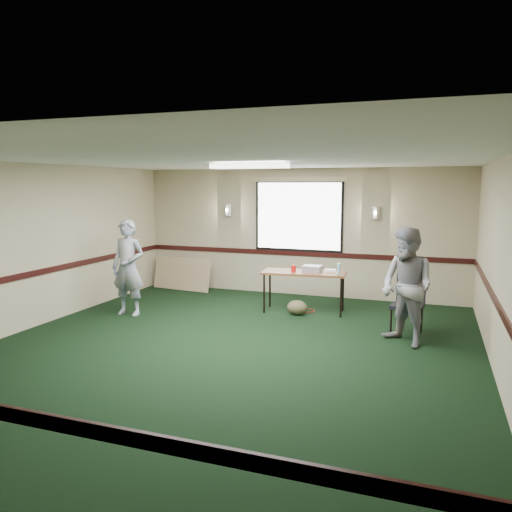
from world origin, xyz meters
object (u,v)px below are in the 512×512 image
(conference_chair, at_px, (409,299))
(person_left, at_px, (128,268))
(folding_table, at_px, (304,275))
(projector, at_px, (312,269))
(person_right, at_px, (407,287))

(conference_chair, relative_size, person_left, 0.54)
(folding_table, height_order, projector, projector)
(conference_chair, distance_m, person_right, 0.71)
(folding_table, bearing_deg, person_left, -162.45)
(folding_table, xyz_separation_m, person_right, (1.89, -1.38, 0.17))
(folding_table, bearing_deg, projector, 18.56)
(conference_chair, bearing_deg, person_right, -79.88)
(folding_table, xyz_separation_m, person_left, (-2.96, -1.25, 0.16))
(conference_chair, bearing_deg, person_left, -163.29)
(folding_table, distance_m, projector, 0.19)
(person_left, bearing_deg, projector, 21.63)
(person_left, bearing_deg, conference_chair, 4.64)
(conference_chair, xyz_separation_m, person_left, (-4.85, -0.51, 0.32))
(person_left, xyz_separation_m, person_right, (4.85, -0.13, 0.00))
(conference_chair, height_order, person_left, person_left)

